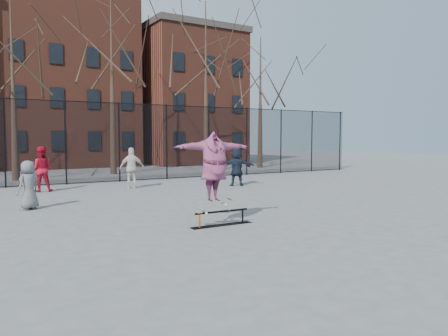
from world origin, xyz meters
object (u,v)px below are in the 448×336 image
skater (214,173)px  bystander_white (132,168)px  bystander_red (41,169)px  skate_rail (222,219)px  bystander_grey (28,185)px  skateboard (214,209)px  bystander_navy (237,167)px

skater → bystander_white: bearing=84.2°
bystander_red → bystander_white: 3.70m
skate_rail → skater: bearing=180.0°
bystander_white → skate_rail: bearing=101.3°
bystander_grey → bystander_red: (1.07, 4.61, 0.17)m
skateboard → bystander_navy: bearing=53.3°
bystander_red → bystander_white: size_ratio=1.04×
bystander_white → bystander_navy: size_ratio=1.02×
skate_rail → skateboard: skateboard is taller
skateboard → bystander_navy: bystander_navy is taller
bystander_grey → skate_rail: bearing=91.9°
skate_rail → bystander_red: (-2.78, 9.82, 0.79)m
skateboard → bystander_white: bystander_white is taller
skateboard → bystander_grey: bystander_grey is taller
bystander_navy → skateboard: bearing=84.0°
skate_rail → bystander_grey: size_ratio=1.13×
skate_rail → skateboard: size_ratio=1.90×
skate_rail → bystander_grey: bystander_grey is taller
skateboard → bystander_red: (-2.56, 9.82, 0.50)m
bystander_navy → skater: bearing=84.0°
bystander_white → bystander_navy: bystander_white is taller
bystander_red → bystander_white: (3.61, -0.81, -0.03)m
skateboard → bystander_red: bystander_red is taller
skater → bystander_navy: size_ratio=1.21×
skateboard → bystander_red: size_ratio=0.49×
skateboard → skater: (-0.00, 0.00, 0.93)m
bystander_grey → bystander_white: bearing=-175.6°
bystander_navy → bystander_grey: bearing=44.4°
bystander_grey → bystander_navy: size_ratio=0.86×
skate_rail → bystander_navy: bystander_navy is taller
skate_rail → bystander_navy: (5.33, 7.46, 0.74)m
bystander_grey → bystander_white: 6.03m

